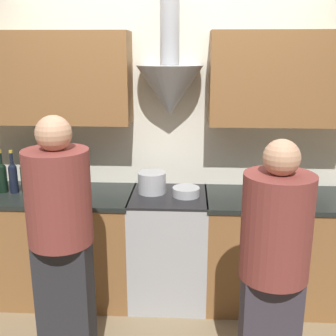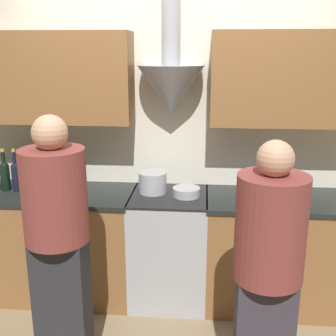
{
  "view_description": "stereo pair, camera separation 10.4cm",
  "coord_description": "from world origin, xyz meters",
  "px_view_note": "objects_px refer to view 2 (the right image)",
  "views": [
    {
      "loc": [
        0.16,
        -2.79,
        2.01
      ],
      "look_at": [
        0.0,
        0.24,
        1.16
      ],
      "focal_mm": 45.0,
      "sensor_mm": 36.0,
      "label": 1
    },
    {
      "loc": [
        0.26,
        -2.78,
        2.01
      ],
      "look_at": [
        0.0,
        0.24,
        1.16
      ],
      "focal_mm": 45.0,
      "sensor_mm": 36.0,
      "label": 2
    }
  ],
  "objects_px": {
    "mixing_bowl": "(186,192)",
    "wine_bottle_5": "(37,176)",
    "person_foreground_left": "(58,242)",
    "person_foreground_right": "(267,273)",
    "wine_bottle_2": "(5,174)",
    "orange_fruit": "(284,199)",
    "stock_pot": "(153,182)",
    "wine_bottle_4": "(27,174)",
    "wine_bottle_6": "(48,175)",
    "wine_bottle_8": "(72,177)",
    "stove_range": "(169,247)",
    "wine_bottle_3": "(16,175)",
    "saucepan": "(281,187)",
    "wine_bottle_7": "(60,174)"
  },
  "relations": [
    {
      "from": "stove_range",
      "to": "person_foreground_left",
      "type": "xyz_separation_m",
      "value": [
        -0.58,
        -0.92,
        0.46
      ]
    },
    {
      "from": "mixing_bowl",
      "to": "person_foreground_right",
      "type": "relative_size",
      "value": 0.13
    },
    {
      "from": "person_foreground_right",
      "to": "orange_fruit",
      "type": "bearing_deg",
      "value": 75.47
    },
    {
      "from": "stock_pot",
      "to": "person_foreground_left",
      "type": "bearing_deg",
      "value": -114.25
    },
    {
      "from": "saucepan",
      "to": "person_foreground_right",
      "type": "distance_m",
      "value": 1.28
    },
    {
      "from": "stove_range",
      "to": "saucepan",
      "type": "xyz_separation_m",
      "value": [
        0.89,
        0.16,
        0.49
      ]
    },
    {
      "from": "stock_pot",
      "to": "mixing_bowl",
      "type": "distance_m",
      "value": 0.29
    },
    {
      "from": "wine_bottle_5",
      "to": "mixing_bowl",
      "type": "height_order",
      "value": "wine_bottle_5"
    },
    {
      "from": "mixing_bowl",
      "to": "person_foreground_left",
      "type": "xyz_separation_m",
      "value": [
        -0.72,
        -0.91,
        -0.02
      ]
    },
    {
      "from": "person_foreground_left",
      "to": "orange_fruit",
      "type": "bearing_deg",
      "value": 28.69
    },
    {
      "from": "mixing_bowl",
      "to": "wine_bottle_5",
      "type": "bearing_deg",
      "value": 179.73
    },
    {
      "from": "stock_pot",
      "to": "saucepan",
      "type": "height_order",
      "value": "stock_pot"
    },
    {
      "from": "wine_bottle_4",
      "to": "wine_bottle_8",
      "type": "height_order",
      "value": "wine_bottle_4"
    },
    {
      "from": "stove_range",
      "to": "wine_bottle_7",
      "type": "height_order",
      "value": "wine_bottle_7"
    },
    {
      "from": "wine_bottle_3",
      "to": "wine_bottle_2",
      "type": "bearing_deg",
      "value": 173.85
    },
    {
      "from": "wine_bottle_6",
      "to": "wine_bottle_4",
      "type": "bearing_deg",
      "value": -178.09
    },
    {
      "from": "wine_bottle_4",
      "to": "wine_bottle_8",
      "type": "relative_size",
      "value": 1.03
    },
    {
      "from": "wine_bottle_4",
      "to": "mixing_bowl",
      "type": "height_order",
      "value": "wine_bottle_4"
    },
    {
      "from": "wine_bottle_3",
      "to": "wine_bottle_5",
      "type": "bearing_deg",
      "value": -0.77
    },
    {
      "from": "mixing_bowl",
      "to": "orange_fruit",
      "type": "relative_size",
      "value": 2.61
    },
    {
      "from": "wine_bottle_6",
      "to": "person_foreground_right",
      "type": "distance_m",
      "value": 1.95
    },
    {
      "from": "mixing_bowl",
      "to": "person_foreground_right",
      "type": "height_order",
      "value": "person_foreground_right"
    },
    {
      "from": "wine_bottle_4",
      "to": "wine_bottle_5",
      "type": "height_order",
      "value": "wine_bottle_4"
    },
    {
      "from": "wine_bottle_6",
      "to": "wine_bottle_8",
      "type": "bearing_deg",
      "value": -6.05
    },
    {
      "from": "wine_bottle_2",
      "to": "stock_pot",
      "type": "bearing_deg",
      "value": 2.47
    },
    {
      "from": "person_foreground_left",
      "to": "wine_bottle_8",
      "type": "bearing_deg",
      "value": 102.08
    },
    {
      "from": "wine_bottle_3",
      "to": "person_foreground_left",
      "type": "distance_m",
      "value": 1.14
    },
    {
      "from": "orange_fruit",
      "to": "person_foreground_right",
      "type": "distance_m",
      "value": 0.99
    },
    {
      "from": "stock_pot",
      "to": "orange_fruit",
      "type": "height_order",
      "value": "stock_pot"
    },
    {
      "from": "wine_bottle_3",
      "to": "orange_fruit",
      "type": "bearing_deg",
      "value": -3.52
    },
    {
      "from": "wine_bottle_7",
      "to": "saucepan",
      "type": "xyz_separation_m",
      "value": [
        1.77,
        0.15,
        -0.11
      ]
    },
    {
      "from": "mixing_bowl",
      "to": "person_foreground_right",
      "type": "bearing_deg",
      "value": -66.01
    },
    {
      "from": "wine_bottle_7",
      "to": "mixing_bowl",
      "type": "height_order",
      "value": "wine_bottle_7"
    },
    {
      "from": "mixing_bowl",
      "to": "orange_fruit",
      "type": "xyz_separation_m",
      "value": [
        0.73,
        -0.12,
        0.01
      ]
    },
    {
      "from": "wine_bottle_2",
      "to": "mixing_bowl",
      "type": "relative_size",
      "value": 1.62
    },
    {
      "from": "wine_bottle_2",
      "to": "person_foreground_left",
      "type": "height_order",
      "value": "person_foreground_left"
    },
    {
      "from": "stock_pot",
      "to": "wine_bottle_4",
      "type": "bearing_deg",
      "value": -177.58
    },
    {
      "from": "mixing_bowl",
      "to": "stove_range",
      "type": "bearing_deg",
      "value": 174.97
    },
    {
      "from": "person_foreground_right",
      "to": "wine_bottle_6",
      "type": "bearing_deg",
      "value": 145.16
    },
    {
      "from": "person_foreground_left",
      "to": "person_foreground_right",
      "type": "xyz_separation_m",
      "value": [
        1.2,
        -0.17,
        -0.05
      ]
    },
    {
      "from": "wine_bottle_7",
      "to": "wine_bottle_2",
      "type": "bearing_deg",
      "value": -178.99
    },
    {
      "from": "stove_range",
      "to": "mixing_bowl",
      "type": "relative_size",
      "value": 4.25
    },
    {
      "from": "wine_bottle_7",
      "to": "wine_bottle_5",
      "type": "bearing_deg",
      "value": -173.68
    },
    {
      "from": "wine_bottle_2",
      "to": "mixing_bowl",
      "type": "distance_m",
      "value": 1.48
    },
    {
      "from": "stove_range",
      "to": "person_foreground_left",
      "type": "distance_m",
      "value": 1.18
    },
    {
      "from": "wine_bottle_2",
      "to": "wine_bottle_6",
      "type": "bearing_deg",
      "value": 2.33
    },
    {
      "from": "saucepan",
      "to": "wine_bottle_6",
      "type": "bearing_deg",
      "value": -175.75
    },
    {
      "from": "stove_range",
      "to": "wine_bottle_8",
      "type": "relative_size",
      "value": 2.73
    },
    {
      "from": "wine_bottle_8",
      "to": "orange_fruit",
      "type": "height_order",
      "value": "wine_bottle_8"
    },
    {
      "from": "stove_range",
      "to": "stock_pot",
      "type": "relative_size",
      "value": 4.04
    }
  ]
}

